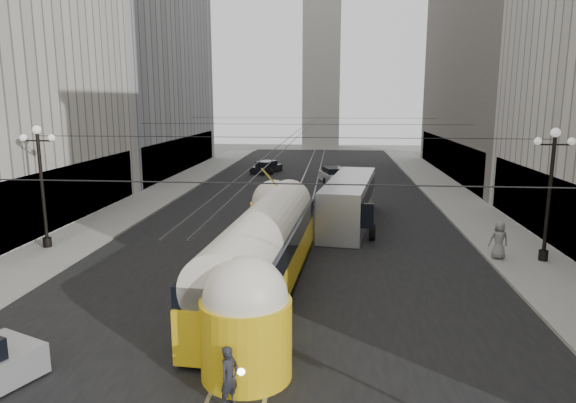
% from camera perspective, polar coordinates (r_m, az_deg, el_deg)
% --- Properties ---
extents(road, '(20.00, 85.00, 0.02)m').
position_cam_1_polar(road, '(40.20, 1.65, 0.04)').
color(road, black).
rests_on(road, ground).
extents(sidewalk_left, '(4.00, 72.00, 0.15)m').
position_cam_1_polar(sidewalk_left, '(45.90, -13.19, 1.24)').
color(sidewalk_left, gray).
rests_on(sidewalk_left, ground).
extents(sidewalk_right, '(4.00, 72.00, 0.15)m').
position_cam_1_polar(sidewalk_right, '(44.58, 17.53, 0.72)').
color(sidewalk_right, gray).
rests_on(sidewalk_right, ground).
extents(rail_left, '(0.12, 85.00, 0.04)m').
position_cam_1_polar(rail_left, '(40.25, 0.58, 0.06)').
color(rail_left, gray).
rests_on(rail_left, ground).
extents(rail_right, '(0.12, 85.00, 0.04)m').
position_cam_1_polar(rail_right, '(40.16, 2.72, 0.02)').
color(rail_right, gray).
rests_on(rail_right, ground).
extents(building_left_far, '(12.60, 28.60, 28.60)m').
position_cam_1_polar(building_left_far, '(59.65, -17.67, 16.98)').
color(building_left_far, '#999999').
rests_on(building_left_far, ground).
extents(building_right_far, '(12.60, 32.60, 32.60)m').
position_cam_1_polar(building_right_far, '(58.22, 24.08, 18.70)').
color(building_right_far, '#514C47').
rests_on(building_right_far, ground).
extents(distant_tower, '(6.00, 6.00, 31.36)m').
position_cam_1_polar(distant_tower, '(87.20, 3.79, 15.90)').
color(distant_tower, '#B2AFA8').
rests_on(distant_tower, ground).
extents(lamppost_left_mid, '(1.86, 0.44, 6.37)m').
position_cam_1_polar(lamppost_left_mid, '(29.36, -25.71, 2.20)').
color(lamppost_left_mid, black).
rests_on(lamppost_left_mid, sidewalk_left).
extents(lamppost_right_mid, '(1.86, 0.44, 6.37)m').
position_cam_1_polar(lamppost_right_mid, '(27.14, 27.11, 1.42)').
color(lamppost_right_mid, black).
rests_on(lamppost_right_mid, sidewalk_right).
extents(catenary, '(25.00, 72.00, 0.23)m').
position_cam_1_polar(catenary, '(38.48, 1.78, 8.37)').
color(catenary, black).
rests_on(catenary, ground).
extents(streetcar, '(3.47, 16.41, 3.60)m').
position_cam_1_polar(streetcar, '(21.27, -2.64, -5.24)').
color(streetcar, gold).
rests_on(streetcar, ground).
extents(city_bus, '(3.93, 11.74, 2.92)m').
position_cam_1_polar(city_bus, '(32.80, 6.86, 0.26)').
color(city_bus, '#B4B7BA').
rests_on(city_bus, ground).
extents(sedan_white_far, '(3.05, 4.90, 1.44)m').
position_cam_1_polar(sedan_white_far, '(49.59, 5.07, 2.89)').
color(sedan_white_far, silver).
rests_on(sedan_white_far, ground).
extents(sedan_dark_far, '(3.18, 4.43, 1.29)m').
position_cam_1_polar(sedan_dark_far, '(55.89, -2.40, 3.79)').
color(sedan_dark_far, black).
rests_on(sedan_dark_far, ground).
extents(pedestrian_crossing_a, '(0.63, 0.71, 1.64)m').
position_cam_1_polar(pedestrian_crossing_a, '(13.94, -6.52, -18.78)').
color(pedestrian_crossing_a, black).
rests_on(pedestrian_crossing_a, ground).
extents(pedestrian_sidewalk_right, '(0.97, 0.65, 1.88)m').
position_cam_1_polar(pedestrian_sidewalk_right, '(27.07, 22.38, -3.96)').
color(pedestrian_sidewalk_right, slate).
rests_on(pedestrian_sidewalk_right, sidewalk_right).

